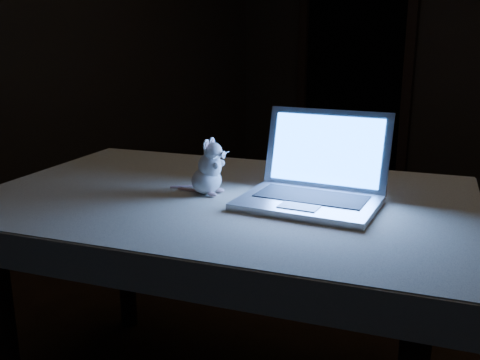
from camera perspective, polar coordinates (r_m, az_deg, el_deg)
The scene contains 6 objects.
left_wall at distance 3.65m, azimuth -24.23°, elevation 13.28°, with size 0.04×5.00×2.60m, color black.
doorway at distance 4.75m, azimuth 12.03°, elevation 11.47°, with size 1.06×0.36×2.13m, color black, non-canonical shape.
table at distance 1.95m, azimuth -1.55°, elevation -13.18°, with size 1.50×0.97×0.81m, color black, non-canonical shape.
tablecloth at distance 1.82m, azimuth -1.65°, elevation -3.03°, with size 1.61×1.08×0.11m, color beige, non-canonical shape.
laptop at distance 1.65m, azimuth 7.38°, elevation 1.95°, with size 0.42×0.37×0.29m, color silver, non-canonical shape.
plush_mouse at distance 1.78m, azimuth -3.61°, elevation 1.44°, with size 0.14×0.14×0.19m, color silver, non-canonical shape.
Camera 1 is at (0.94, -1.78, 1.32)m, focal length 40.00 mm.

